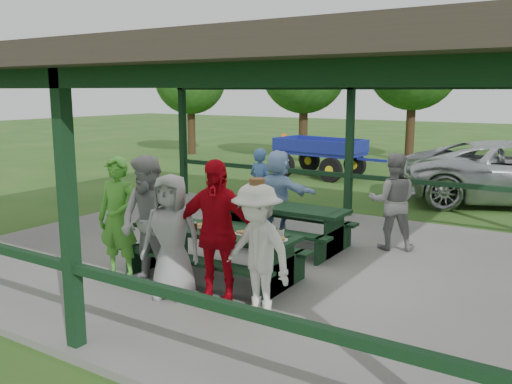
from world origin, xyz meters
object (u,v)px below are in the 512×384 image
Objects in this scene: contestant_green at (118,218)px; contestant_white_fedora at (257,250)px; contestant_grey_left at (149,222)px; spectator_grey at (393,201)px; farm_trailer at (320,156)px; picnic_table_near at (215,247)px; contestant_red at (216,233)px; contestant_grey_mid at (171,237)px; spectator_blue at (261,185)px; picnic_table_far at (278,220)px; spectator_lblue at (278,192)px.

contestant_green is 1.06× the size of contestant_white_fedora.
spectator_grey is at bearing 60.95° from contestant_grey_left.
contestant_green is 0.97× the size of contestant_grey_left.
picnic_table_near is at bearing -65.34° from farm_trailer.
contestant_grey_left is 0.98× the size of contestant_red.
contestant_grey_mid is 4.49m from spectator_blue.
picnic_table_near is 3.63m from spectator_blue.
contestant_white_fedora is (2.46, -0.05, -0.07)m from contestant_green.
contestant_grey_left reaches higher than spectator_grey.
contestant_white_fedora is at bearing 60.09° from spectator_grey.
picnic_table_far is 1.53× the size of spectator_lblue.
contestant_red is (1.81, -0.03, 0.05)m from contestant_green.
contestant_red is at bearing -52.40° from picnic_table_near.
spectator_blue is 0.93× the size of spectator_grey.
spectator_blue is (-0.74, 4.17, -0.15)m from contestant_grey_left.
picnic_table_far is 1.32× the size of contestant_red.
picnic_table_far is 2.88m from contestant_grey_left.
farm_trailer is (-4.98, 7.39, -0.27)m from spectator_grey.
spectator_lblue is (-1.75, 3.55, -0.01)m from contestant_white_fedora.
picnic_table_near is at bearing 36.49° from spectator_grey.
spectator_blue is (-1.91, 4.17, -0.17)m from contestant_red.
contestant_grey_mid is 3.68m from spectator_lblue.
picnic_table_near is 1.56m from contestant_white_fedora.
contestant_grey_left is at bearing 98.72° from spectator_lblue.
contestant_red is (0.64, 0.13, 0.12)m from contestant_grey_mid.
contestant_red is 1.11× the size of contestant_white_fedora.
spectator_blue is (-2.56, 4.20, -0.05)m from contestant_white_fedora.
contestant_red reaches higher than contestant_grey_left.
spectator_blue is 0.40× the size of farm_trailer.
farm_trailer is (-3.25, 10.31, 0.11)m from picnic_table_near.
spectator_lblue reaches higher than farm_trailer.
picnic_table_far is at bearing 91.65° from picnic_table_near.
contestant_grey_mid is 1.30m from contestant_white_fedora.
picnic_table_far is 1.88m from spectator_blue.
farm_trailer reaches higher than picnic_table_near.
contestant_grey_left is 1.14× the size of spectator_lblue.
spectator_grey is at bearing 179.14° from spectator_blue.
contestant_grey_left is 0.47× the size of farm_trailer.
contestant_grey_mid reaches higher than spectator_blue.
contestant_red is (1.17, -0.00, 0.02)m from contestant_grey_left.
contestant_grey_left is at bearing -124.80° from picnic_table_near.
contestant_grey_left is (-0.55, -0.80, 0.47)m from picnic_table_near.
contestant_grey_mid is (0.53, -0.14, -0.10)m from contestant_grey_left.
picnic_table_near is 3.42m from spectator_grey.
picnic_table_near is 1.54× the size of contestant_grey_mid.
spectator_lblue is (-0.46, 3.65, -0.02)m from contestant_grey_mid.
contestant_green is at bearing -179.43° from contestant_grey_left.
contestant_green is 1.10× the size of spectator_lblue.
contestant_white_fedora is at bearing -17.03° from contestant_red.
spectator_blue is (-1.23, 1.37, 0.32)m from picnic_table_far.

